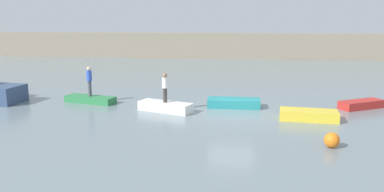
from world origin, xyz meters
TOP-DOWN VIEW (x-y plane):
  - ground_plane at (0.00, 0.00)m, footprint 120.00×120.00m
  - embankment_wall at (0.00, 28.09)m, footprint 80.00×1.20m
  - rowboat_green at (-8.62, 1.88)m, footprint 3.29×1.75m
  - rowboat_white at (-3.67, 0.21)m, footprint 3.19×2.00m
  - rowboat_teal at (0.09, 1.65)m, footprint 3.01×1.21m
  - rowboat_yellow at (3.91, -0.78)m, footprint 2.98×1.52m
  - rowboat_red at (7.35, 2.17)m, footprint 2.78×2.11m
  - person_white_shirt at (-3.67, 0.21)m, footprint 0.32×0.32m
  - person_blue_shirt at (-8.62, 1.88)m, footprint 0.32×0.32m
  - mooring_buoy at (4.08, -5.06)m, footprint 0.62×0.62m

SIDE VIEW (x-z plane):
  - ground_plane at x=0.00m, z-range 0.00..0.00m
  - rowboat_green at x=-8.62m, z-range 0.00..0.40m
  - rowboat_red at x=7.35m, z-range 0.00..0.46m
  - rowboat_teal at x=0.09m, z-range 0.00..0.49m
  - rowboat_yellow at x=3.91m, z-range 0.00..0.50m
  - rowboat_white at x=-3.67m, z-range 0.00..0.51m
  - mooring_buoy at x=4.08m, z-range 0.00..0.62m
  - person_blue_shirt at x=-8.62m, z-range 0.51..2.31m
  - person_white_shirt at x=-3.67m, z-range 0.61..2.25m
  - embankment_wall at x=0.00m, z-range 0.00..3.11m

